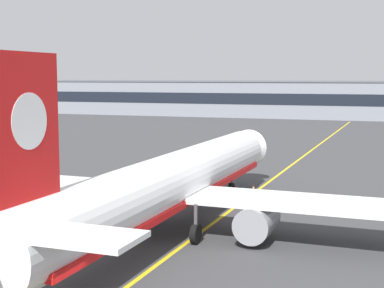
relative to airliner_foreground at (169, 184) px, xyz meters
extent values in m
cube|color=yellow|center=(2.42, 14.76, -3.37)|extent=(5.67, 179.93, 0.01)
cylinder|color=white|center=(0.00, 0.15, 0.13)|extent=(4.86, 36.10, 3.80)
cone|color=white|center=(0.57, 19.44, 0.13)|extent=(3.68, 2.71, 3.61)
cube|color=red|center=(0.00, 0.15, -0.91)|extent=(4.70, 33.22, 0.44)
cube|color=black|center=(0.52, 17.54, 0.80)|extent=(2.88, 1.18, 0.60)
cube|color=white|center=(0.02, 0.75, -0.72)|extent=(32.13, 5.74, 0.36)
cylinder|color=gray|center=(-6.20, -0.07, -1.94)|extent=(2.40, 3.67, 2.30)
cylinder|color=black|center=(-6.15, 1.78, -1.94)|extent=(1.96, 0.24, 1.95)
cylinder|color=gray|center=(6.19, -0.44, -1.94)|extent=(2.40, 3.67, 2.30)
cylinder|color=black|center=(6.24, 1.41, -1.94)|extent=(1.96, 0.24, 1.95)
cube|color=red|center=(-0.46, -15.65, 4.68)|extent=(0.54, 4.81, 7.20)
cylinder|color=white|center=(-0.45, -15.35, 5.40)|extent=(0.51, 2.41, 2.40)
cube|color=white|center=(-0.48, -16.25, 0.99)|extent=(11.08, 3.12, 0.24)
cylinder|color=#4C4C51|center=(0.43, 14.64, -1.89)|extent=(0.24, 0.24, 1.60)
cylinder|color=black|center=(0.43, 14.64, -2.92)|extent=(0.43, 0.91, 0.90)
cylinder|color=#4C4C51|center=(-2.65, -1.78, -1.59)|extent=(0.24, 0.24, 1.60)
cylinder|color=black|center=(-2.65, -1.78, -2.72)|extent=(0.44, 1.31, 1.30)
cylinder|color=#4C4C51|center=(2.54, -1.93, -1.59)|extent=(0.24, 0.24, 1.60)
cylinder|color=black|center=(2.54, -1.93, -2.72)|extent=(0.44, 1.31, 1.30)
cone|color=orange|center=(2.14, 16.10, -3.09)|extent=(0.36, 0.36, 0.55)
cylinder|color=white|center=(2.14, 16.10, -3.07)|extent=(0.23, 0.23, 0.07)
cube|color=orange|center=(2.14, 16.10, -3.35)|extent=(0.44, 0.44, 0.03)
cube|color=gray|center=(-0.09, 114.16, 1.23)|extent=(160.82, 12.00, 9.20)
cube|color=black|center=(-0.09, 108.11, 1.63)|extent=(154.39, 0.12, 2.80)
cube|color=#595C63|center=(-0.09, 114.16, 6.03)|extent=(161.22, 12.40, 0.40)
camera|label=1|loc=(13.97, -35.78, 7.25)|focal=53.84mm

